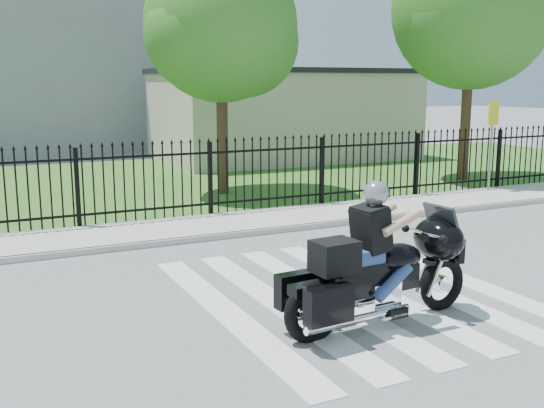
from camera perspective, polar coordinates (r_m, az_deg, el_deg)
name	(u,v)px	position (r m, az deg, el deg)	size (l,w,h in m)	color
ground	(350,293)	(9.82, 6.98, -7.91)	(120.00, 120.00, 0.00)	slate
crosswalk	(350,292)	(9.82, 6.99, -7.87)	(5.00, 5.50, 0.01)	silver
sidewalk	(227,224)	(14.11, -4.08, -1.82)	(40.00, 2.00, 0.12)	#ADAAA3
curb	(245,234)	(13.21, -2.46, -2.67)	(40.00, 0.12, 0.12)	#ADAAA3
grass_strip	(145,182)	(20.67, -11.34, 1.90)	(40.00, 12.00, 0.02)	#2C5C1F
iron_fence	(210,180)	(14.87, -5.56, 2.12)	(26.00, 0.04, 1.80)	black
tree_mid	(221,26)	(18.10, -4.61, 15.62)	(4.20, 4.20, 6.78)	#382316
tree_right	(472,9)	(21.62, 17.48, 16.32)	(5.00, 5.00, 7.90)	#382316
building_low	(284,117)	(26.72, 1.05, 7.84)	(10.00, 6.00, 3.50)	#BCB49C
building_low_roof	(284,71)	(26.69, 1.06, 11.81)	(10.20, 6.20, 0.20)	black
building_tall	(1,21)	(33.97, -23.09, 14.82)	(15.00, 10.00, 12.00)	gray
motorcycle_rider	(377,266)	(8.39, 9.41, -5.49)	(2.98, 1.04, 1.97)	black
traffic_sign	(492,127)	(19.09, 19.15, 6.51)	(0.53, 0.21, 2.49)	gray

